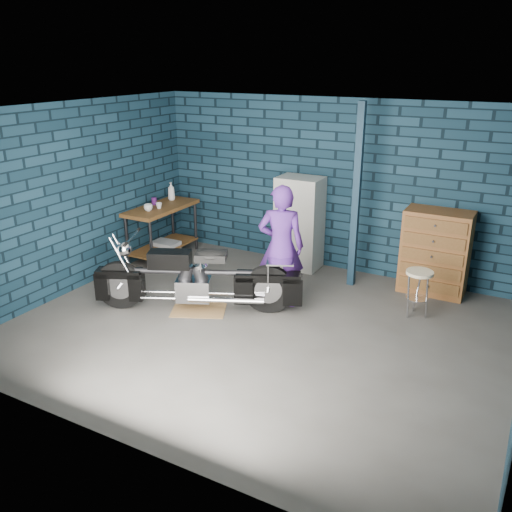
{
  "coord_description": "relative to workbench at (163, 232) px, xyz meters",
  "views": [
    {
      "loc": [
        2.9,
        -5.43,
        3.26
      ],
      "look_at": [
        -0.2,
        0.3,
        0.86
      ],
      "focal_mm": 38.0,
      "sensor_mm": 36.0,
      "label": 1
    }
  ],
  "objects": [
    {
      "name": "ground",
      "position": [
        2.68,
        -1.54,
        -0.46
      ],
      "size": [
        6.0,
        6.0,
        0.0
      ],
      "primitive_type": "plane",
      "color": "#4D4B47",
      "rests_on": "ground"
    },
    {
      "name": "room_walls",
      "position": [
        2.68,
        -0.98,
        1.45
      ],
      "size": [
        6.02,
        5.01,
        2.71
      ],
      "color": "#0E222F",
      "rests_on": "ground"
    },
    {
      "name": "support_post",
      "position": [
        3.23,
        0.41,
        0.9
      ],
      "size": [
        0.1,
        0.1,
        2.7
      ],
      "primitive_type": "cube",
      "color": "#112536",
      "rests_on": "ground"
    },
    {
      "name": "workbench",
      "position": [
        0.0,
        0.0,
        0.0
      ],
      "size": [
        0.6,
        1.4,
        0.91
      ],
      "primitive_type": "cube",
      "color": "brown",
      "rests_on": "ground"
    },
    {
      "name": "drip_mat",
      "position": [
        1.69,
        -1.43,
        -0.45
      ],
      "size": [
        0.88,
        0.79,
        0.01
      ],
      "primitive_type": "cube",
      "rotation": [
        0.0,
        0.0,
        0.43
      ],
      "color": "#946540",
      "rests_on": "ground"
    },
    {
      "name": "motorcycle",
      "position": [
        1.69,
        -1.43,
        0.07
      ],
      "size": [
        2.44,
        1.59,
        1.05
      ],
      "primitive_type": null,
      "rotation": [
        0.0,
        0.0,
        0.43
      ],
      "color": "black",
      "rests_on": "ground"
    },
    {
      "name": "person",
      "position": [
        2.59,
        -0.74,
        0.4
      ],
      "size": [
        0.73,
        0.61,
        1.71
      ],
      "primitive_type": "imported",
      "rotation": [
        0.0,
        0.0,
        3.51
      ],
      "color": "#471F77",
      "rests_on": "ground"
    },
    {
      "name": "storage_bin",
      "position": [
        0.02,
        0.03,
        -0.32
      ],
      "size": [
        0.45,
        0.32,
        0.28
      ],
      "primitive_type": "cube",
      "color": "#96999F",
      "rests_on": "ground"
    },
    {
      "name": "locker",
      "position": [
        2.22,
        0.69,
        0.29
      ],
      "size": [
        0.7,
        0.5,
        1.49
      ],
      "primitive_type": "cube",
      "color": "beige",
      "rests_on": "ground"
    },
    {
      "name": "tool_chest",
      "position": [
        4.36,
        0.69,
        0.16
      ],
      "size": [
        0.92,
        0.51,
        1.23
      ],
      "primitive_type": "cube",
      "color": "brown",
      "rests_on": "ground"
    },
    {
      "name": "shop_stool",
      "position": [
        4.35,
        -0.21,
        -0.13
      ],
      "size": [
        0.44,
        0.44,
        0.64
      ],
      "primitive_type": null,
      "rotation": [
        0.0,
        0.0,
        -0.3
      ],
      "color": "beige",
      "rests_on": "ground"
    },
    {
      "name": "cup_a",
      "position": [
        0.0,
        -0.34,
        0.51
      ],
      "size": [
        0.18,
        0.18,
        0.11
      ],
      "primitive_type": "imported",
      "rotation": [
        0.0,
        0.0,
        -0.4
      ],
      "color": "beige",
      "rests_on": "workbench"
    },
    {
      "name": "cup_b",
      "position": [
        0.06,
        -0.13,
        0.5
      ],
      "size": [
        0.12,
        0.12,
        0.1
      ],
      "primitive_type": "imported",
      "rotation": [
        0.0,
        0.0,
        0.17
      ],
      "color": "beige",
      "rests_on": "workbench"
    },
    {
      "name": "mug_purple",
      "position": [
        -0.17,
        0.04,
        0.51
      ],
      "size": [
        0.11,
        0.11,
        0.12
      ],
      "primitive_type": "cylinder",
      "rotation": [
        0.0,
        0.0,
        0.31
      ],
      "color": "#561B6C",
      "rests_on": "workbench"
    },
    {
      "name": "bottle",
      "position": [
        -0.1,
        0.43,
        0.61
      ],
      "size": [
        0.14,
        0.14,
        0.31
      ],
      "primitive_type": "imported",
      "rotation": [
        0.0,
        0.0,
        0.17
      ],
      "color": "#96999F",
      "rests_on": "workbench"
    }
  ]
}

